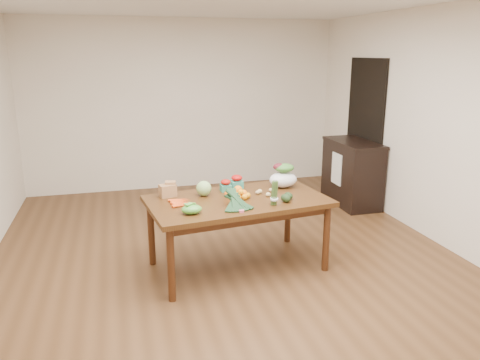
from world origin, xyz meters
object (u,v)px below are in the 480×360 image
object	(u,v)px
cabbage	(204,188)
mandarin_cluster	(241,194)
asparagus_bundle	(274,193)
kale_bunch	(237,201)
dining_table	(237,233)
salad_bag	(283,177)
cabinet	(352,173)
paper_bag	(168,189)

from	to	relation	value
cabbage	mandarin_cluster	bearing A→B (deg)	-27.61
asparagus_bundle	kale_bunch	bearing A→B (deg)	174.10
cabbage	mandarin_cluster	distance (m)	0.39
cabbage	kale_bunch	size ratio (longest dim) A/B	0.39
cabbage	asparagus_bundle	world-z (taller)	asparagus_bundle
dining_table	kale_bunch	xyz separation A→B (m)	(-0.08, -0.30, 0.45)
dining_table	asparagus_bundle	xyz separation A→B (m)	(0.29, -0.29, 0.50)
dining_table	kale_bunch	world-z (taller)	kale_bunch
asparagus_bundle	salad_bag	bearing A→B (deg)	54.86
mandarin_cluster	kale_bunch	distance (m)	0.34
salad_bag	cabinet	bearing A→B (deg)	40.55
cabbage	kale_bunch	bearing A→B (deg)	-65.47
mandarin_cluster	asparagus_bundle	distance (m)	0.40
paper_bag	mandarin_cluster	bearing A→B (deg)	-19.29
dining_table	cabbage	size ratio (longest dim) A/B	11.36
cabinet	asparagus_bundle	size ratio (longest dim) A/B	4.08
kale_bunch	mandarin_cluster	bearing A→B (deg)	62.17
cabinet	mandarin_cluster	xyz separation A→B (m)	(-2.13, -1.61, 0.33)
dining_table	salad_bag	size ratio (longest dim) A/B	5.77
cabbage	asparagus_bundle	distance (m)	0.77
kale_bunch	salad_bag	world-z (taller)	salad_bag
cabinet	asparagus_bundle	world-z (taller)	asparagus_bundle
cabinet	mandarin_cluster	size ratio (longest dim) A/B	5.67
paper_bag	cabinet	bearing A→B (deg)	25.73
cabinet	cabbage	distance (m)	2.88
cabinet	asparagus_bundle	bearing A→B (deg)	-134.35
paper_bag	salad_bag	world-z (taller)	salad_bag
kale_bunch	salad_bag	distance (m)	0.89
cabinet	salad_bag	bearing A→B (deg)	-139.45
paper_bag	asparagus_bundle	bearing A→B (deg)	-30.01
paper_bag	mandarin_cluster	size ratio (longest dim) A/B	1.19
salad_bag	cabbage	bearing A→B (deg)	-174.61
paper_bag	kale_bunch	distance (m)	0.81
paper_bag	mandarin_cluster	xyz separation A→B (m)	(0.71, -0.25, -0.03)
cabinet	asparagus_bundle	xyz separation A→B (m)	(-1.88, -1.92, 0.40)
mandarin_cluster	asparagus_bundle	size ratio (longest dim) A/B	0.72
mandarin_cluster	salad_bag	distance (m)	0.62
mandarin_cluster	asparagus_bundle	world-z (taller)	asparagus_bundle
dining_table	cabinet	world-z (taller)	cabinet
asparagus_bundle	paper_bag	bearing A→B (deg)	142.58
salad_bag	kale_bunch	bearing A→B (deg)	-139.07
dining_table	asparagus_bundle	world-z (taller)	asparagus_bundle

